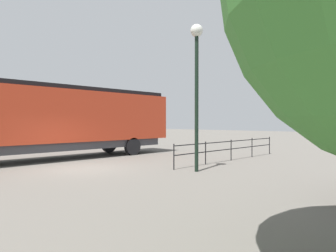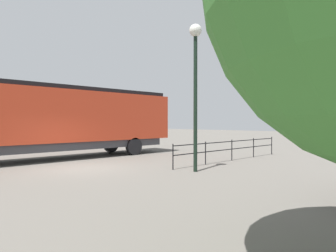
% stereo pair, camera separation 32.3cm
% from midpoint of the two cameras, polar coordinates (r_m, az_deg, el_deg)
% --- Properties ---
extents(ground_plane, '(120.00, 120.00, 0.00)m').
position_cam_midpoint_polar(ground_plane, '(14.42, -14.95, -7.62)').
color(ground_plane, '#666059').
extents(locomotive, '(2.87, 15.98, 4.09)m').
position_cam_midpoint_polar(locomotive, '(18.15, -19.88, 1.35)').
color(locomotive, red).
rests_on(locomotive, ground_plane).
extents(lamp_post, '(0.53, 0.53, 6.20)m').
position_cam_midpoint_polar(lamp_post, '(13.12, 5.86, 10.96)').
color(lamp_post, black).
rests_on(lamp_post, ground_plane).
extents(platform_fence, '(0.05, 9.17, 1.13)m').
position_cam_midpoint_polar(platform_fence, '(16.99, 12.36, -3.82)').
color(platform_fence, black).
rests_on(platform_fence, ground_plane).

